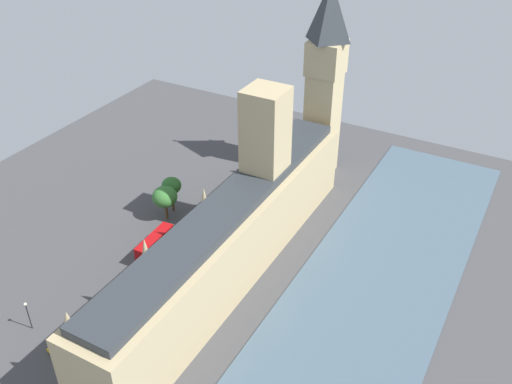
% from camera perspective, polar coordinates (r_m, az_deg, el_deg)
% --- Properties ---
extents(ground_plane, '(148.99, 148.99, 0.00)m').
position_cam_1_polar(ground_plane, '(116.04, -3.38, -7.70)').
color(ground_plane, '#424244').
extents(river_thames, '(28.78, 134.09, 0.25)m').
position_cam_1_polar(river_thames, '(107.28, 9.93, -12.34)').
color(river_thames, '#475B6B').
rests_on(river_thames, ground).
extents(parliament_building, '(11.88, 78.99, 33.99)m').
position_cam_1_polar(parliament_building, '(110.47, -2.19, -3.86)').
color(parliament_building, tan).
rests_on(parliament_building, ground).
extents(clock_tower, '(8.12, 8.12, 48.49)m').
position_cam_1_polar(clock_tower, '(137.44, 6.91, 11.21)').
color(clock_tower, tan).
rests_on(clock_tower, ground).
extents(car_white_near_tower, '(2.20, 4.22, 1.74)m').
position_cam_1_polar(car_white_near_tower, '(139.10, -2.51, 0.51)').
color(car_white_near_tower, silver).
rests_on(car_white_near_tower, ground).
extents(car_black_leading, '(1.90, 4.67, 1.74)m').
position_cam_1_polar(car_black_leading, '(131.64, -5.38, -1.72)').
color(car_black_leading, black).
rests_on(car_black_leading, ground).
extents(double_decker_bus_corner, '(3.03, 10.60, 4.75)m').
position_cam_1_polar(double_decker_bus_corner, '(119.51, -10.08, -5.21)').
color(double_decker_bus_corner, '#B20C0F').
rests_on(double_decker_bus_corner, ground).
extents(car_blue_under_trees, '(2.07, 4.84, 1.74)m').
position_cam_1_polar(car_blue_under_trees, '(111.20, -14.73, -10.57)').
color(car_blue_under_trees, navy).
rests_on(car_blue_under_trees, ground).
extents(car_yellow_cab_midblock, '(1.94, 4.26, 1.74)m').
position_cam_1_polar(car_yellow_cab_midblock, '(106.14, -19.10, -14.13)').
color(car_yellow_cab_midblock, gold).
rests_on(car_yellow_cab_midblock, ground).
extents(pedestrian_by_river_gate, '(0.48, 0.59, 1.59)m').
position_cam_1_polar(pedestrian_by_river_gate, '(121.14, -4.82, -5.30)').
color(pedestrian_by_river_gate, maroon).
rests_on(pedestrian_by_river_gate, ground).
extents(pedestrian_opposite_hall, '(0.55, 0.44, 1.54)m').
position_cam_1_polar(pedestrian_opposite_hall, '(100.42, -16.95, -17.22)').
color(pedestrian_opposite_hall, gray).
rests_on(pedestrian_opposite_hall, ground).
extents(plane_tree_far_end, '(4.48, 4.48, 8.69)m').
position_cam_1_polar(plane_tree_far_end, '(129.94, -8.46, 0.61)').
color(plane_tree_far_end, brown).
rests_on(plane_tree_far_end, ground).
extents(plane_tree_kerbside, '(5.60, 5.60, 8.34)m').
position_cam_1_polar(plane_tree_kerbside, '(127.78, -9.11, -0.49)').
color(plane_tree_kerbside, brown).
rests_on(plane_tree_kerbside, ground).
extents(street_lamp_trailing, '(0.56, 0.56, 6.12)m').
position_cam_1_polar(street_lamp_trailing, '(108.76, -21.93, -10.96)').
color(street_lamp_trailing, black).
rests_on(street_lamp_trailing, ground).
extents(street_lamp_slot_10, '(0.56, 0.56, 6.03)m').
position_cam_1_polar(street_lamp_slot_10, '(129.78, -8.96, -0.79)').
color(street_lamp_slot_10, black).
rests_on(street_lamp_slot_10, ground).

